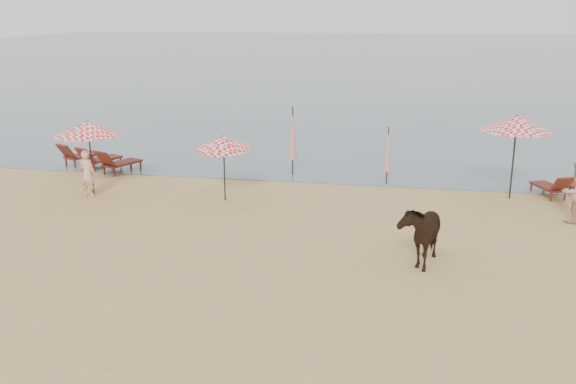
{
  "coord_description": "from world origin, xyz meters",
  "views": [
    {
      "loc": [
        3.06,
        -11.43,
        5.9
      ],
      "look_at": [
        0.0,
        5.0,
        1.1
      ],
      "focal_mm": 40.0,
      "sensor_mm": 36.0,
      "label": 1
    }
  ],
  "objects_px": {
    "umbrella_open_right": "(517,123)",
    "cow": "(420,231)",
    "lounger_cluster_right": "(566,185)",
    "beachgoer_right_a": "(576,192)",
    "umbrella_open_left_b": "(224,142)",
    "beachgoer_left": "(87,173)",
    "umbrella_open_left_a": "(88,128)",
    "lounger_cluster_left": "(97,158)",
    "umbrella_closed_left": "(293,134)",
    "umbrella_closed_right": "(388,150)"
  },
  "relations": [
    {
      "from": "umbrella_open_right",
      "to": "beachgoer_left",
      "type": "relative_size",
      "value": 1.75
    },
    {
      "from": "umbrella_open_left_a",
      "to": "umbrella_open_right",
      "type": "bearing_deg",
      "value": -8.22
    },
    {
      "from": "umbrella_closed_left",
      "to": "lounger_cluster_left",
      "type": "bearing_deg",
      "value": -176.53
    },
    {
      "from": "umbrella_open_left_b",
      "to": "beachgoer_left",
      "type": "bearing_deg",
      "value": -149.88
    },
    {
      "from": "beachgoer_left",
      "to": "beachgoer_right_a",
      "type": "height_order",
      "value": "beachgoer_right_a"
    },
    {
      "from": "beachgoer_left",
      "to": "beachgoer_right_a",
      "type": "relative_size",
      "value": 0.87
    },
    {
      "from": "umbrella_open_left_b",
      "to": "umbrella_open_left_a",
      "type": "bearing_deg",
      "value": -153.47
    },
    {
      "from": "lounger_cluster_right",
      "to": "umbrella_closed_right",
      "type": "distance_m",
      "value": 5.84
    },
    {
      "from": "lounger_cluster_right",
      "to": "umbrella_open_right",
      "type": "bearing_deg",
      "value": 172.59
    },
    {
      "from": "cow",
      "to": "beachgoer_right_a",
      "type": "bearing_deg",
      "value": 51.8
    },
    {
      "from": "umbrella_open_left_a",
      "to": "beachgoer_left",
      "type": "height_order",
      "value": "umbrella_open_left_a"
    },
    {
      "from": "umbrella_open_left_b",
      "to": "umbrella_closed_right",
      "type": "bearing_deg",
      "value": 53.49
    },
    {
      "from": "umbrella_open_left_a",
      "to": "umbrella_closed_left",
      "type": "relative_size",
      "value": 0.97
    },
    {
      "from": "lounger_cluster_right",
      "to": "beachgoer_left",
      "type": "height_order",
      "value": "beachgoer_left"
    },
    {
      "from": "umbrella_open_left_b",
      "to": "beachgoer_right_a",
      "type": "height_order",
      "value": "umbrella_open_left_b"
    },
    {
      "from": "lounger_cluster_right",
      "to": "beachgoer_right_a",
      "type": "bearing_deg",
      "value": -120.7
    },
    {
      "from": "lounger_cluster_left",
      "to": "umbrella_open_right",
      "type": "bearing_deg",
      "value": 19.98
    },
    {
      "from": "cow",
      "to": "beachgoer_right_a",
      "type": "xyz_separation_m",
      "value": [
        4.35,
        3.83,
        0.12
      ]
    },
    {
      "from": "beachgoer_right_a",
      "to": "lounger_cluster_right",
      "type": "bearing_deg",
      "value": -124.6
    },
    {
      "from": "beachgoer_left",
      "to": "umbrella_open_right",
      "type": "bearing_deg",
      "value": -160.25
    },
    {
      "from": "cow",
      "to": "umbrella_closed_right",
      "type": "bearing_deg",
      "value": 108.93
    },
    {
      "from": "lounger_cluster_left",
      "to": "umbrella_closed_left",
      "type": "relative_size",
      "value": 1.33
    },
    {
      "from": "lounger_cluster_left",
      "to": "lounger_cluster_right",
      "type": "bearing_deg",
      "value": 22.16
    },
    {
      "from": "umbrella_closed_left",
      "to": "umbrella_open_right",
      "type": "bearing_deg",
      "value": -12.35
    },
    {
      "from": "lounger_cluster_right",
      "to": "umbrella_open_left_b",
      "type": "distance_m",
      "value": 11.11
    },
    {
      "from": "umbrella_closed_right",
      "to": "beachgoer_right_a",
      "type": "height_order",
      "value": "umbrella_closed_right"
    },
    {
      "from": "lounger_cluster_right",
      "to": "umbrella_open_right",
      "type": "distance_m",
      "value": 2.77
    },
    {
      "from": "cow",
      "to": "beachgoer_right_a",
      "type": "relative_size",
      "value": 1.02
    },
    {
      "from": "lounger_cluster_right",
      "to": "umbrella_open_left_a",
      "type": "height_order",
      "value": "umbrella_open_left_a"
    },
    {
      "from": "lounger_cluster_right",
      "to": "umbrella_open_right",
      "type": "relative_size",
      "value": 0.75
    },
    {
      "from": "umbrella_open_left_a",
      "to": "umbrella_closed_right",
      "type": "bearing_deg",
      "value": 0.42
    },
    {
      "from": "umbrella_open_left_b",
      "to": "cow",
      "type": "xyz_separation_m",
      "value": [
        6.04,
        -4.15,
        -1.11
      ]
    },
    {
      "from": "umbrella_closed_right",
      "to": "beachgoer_right_a",
      "type": "relative_size",
      "value": 1.14
    },
    {
      "from": "umbrella_open_left_b",
      "to": "cow",
      "type": "bearing_deg",
      "value": -9.98
    },
    {
      "from": "umbrella_open_left_b",
      "to": "umbrella_closed_left",
      "type": "height_order",
      "value": "umbrella_closed_left"
    },
    {
      "from": "umbrella_open_right",
      "to": "beachgoer_right_a",
      "type": "height_order",
      "value": "umbrella_open_right"
    },
    {
      "from": "umbrella_open_left_b",
      "to": "cow",
      "type": "relative_size",
      "value": 1.19
    },
    {
      "from": "umbrella_closed_left",
      "to": "beachgoer_right_a",
      "type": "relative_size",
      "value": 1.41
    },
    {
      "from": "beachgoer_right_a",
      "to": "umbrella_open_left_a",
      "type": "bearing_deg",
      "value": -27.35
    },
    {
      "from": "umbrella_closed_left",
      "to": "umbrella_open_left_a",
      "type": "bearing_deg",
      "value": -148.81
    },
    {
      "from": "lounger_cluster_right",
      "to": "beachgoer_right_a",
      "type": "xyz_separation_m",
      "value": [
        -0.37,
        -2.67,
        0.5
      ]
    },
    {
      "from": "umbrella_closed_left",
      "to": "umbrella_closed_right",
      "type": "distance_m",
      "value": 3.52
    },
    {
      "from": "umbrella_open_right",
      "to": "cow",
      "type": "distance_m",
      "value": 6.9
    },
    {
      "from": "umbrella_open_left_a",
      "to": "umbrella_open_right",
      "type": "height_order",
      "value": "umbrella_open_right"
    },
    {
      "from": "umbrella_open_right",
      "to": "beachgoer_right_a",
      "type": "xyz_separation_m",
      "value": [
        1.42,
        -2.18,
        -1.55
      ]
    },
    {
      "from": "cow",
      "to": "beachgoer_left",
      "type": "distance_m",
      "value": 11.13
    },
    {
      "from": "lounger_cluster_left",
      "to": "beachgoer_right_a",
      "type": "bearing_deg",
      "value": 12.85
    },
    {
      "from": "beachgoer_left",
      "to": "lounger_cluster_right",
      "type": "bearing_deg",
      "value": -159.57
    },
    {
      "from": "beachgoer_left",
      "to": "umbrella_closed_left",
      "type": "bearing_deg",
      "value": -136.95
    },
    {
      "from": "umbrella_closed_left",
      "to": "beachgoer_right_a",
      "type": "distance_m",
      "value": 9.62
    }
  ]
}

